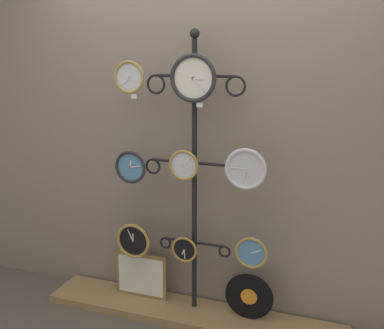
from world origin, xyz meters
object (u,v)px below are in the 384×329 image
at_px(vinyl_record, 249,297).
at_px(clock_middle_left, 131,167).
at_px(clock_top_center, 193,78).
at_px(picture_frame, 141,275).
at_px(clock_top_left, 129,77).
at_px(clock_bottom_right, 251,253).
at_px(clock_bottom_center, 185,249).
at_px(clock_middle_center, 184,165).
at_px(clock_middle_right, 246,169).
at_px(display_stand, 194,232).
at_px(clock_bottom_left, 133,241).

bearing_deg(vinyl_record, clock_middle_left, -174.98).
distance_m(clock_top_center, picture_frame, 1.56).
bearing_deg(vinyl_record, clock_top_left, -175.29).
bearing_deg(clock_bottom_right, clock_bottom_center, 176.65).
height_order(clock_top_center, clock_middle_center, clock_top_center).
bearing_deg(clock_bottom_right, clock_middle_center, 177.48).
relative_size(clock_top_left, clock_top_center, 0.71).
bearing_deg(picture_frame, clock_middle_right, -7.79).
bearing_deg(clock_middle_right, clock_top_left, 178.87).
xyz_separation_m(display_stand, vinyl_record, (0.41, -0.03, -0.42)).
bearing_deg(clock_middle_center, clock_bottom_right, -2.52).
xyz_separation_m(clock_middle_right, picture_frame, (-0.81, 0.11, -0.93)).
height_order(clock_top_center, vinyl_record, clock_top_center).
relative_size(clock_top_center, clock_middle_right, 1.15).
bearing_deg(clock_middle_right, clock_middle_center, 175.35).
bearing_deg(clock_middle_left, clock_bottom_left, 15.91).
distance_m(clock_top_center, clock_bottom_left, 1.25).
bearing_deg(display_stand, vinyl_record, -3.94).
height_order(display_stand, clock_bottom_right, display_stand).
xyz_separation_m(display_stand, clock_bottom_right, (0.43, -0.10, -0.05)).
bearing_deg(clock_top_center, clock_top_left, -179.09).
xyz_separation_m(clock_top_left, vinyl_record, (0.84, 0.07, -1.49)).
distance_m(clock_bottom_center, picture_frame, 0.49).
distance_m(clock_top_center, clock_middle_left, 0.77).
height_order(display_stand, clock_middle_right, display_stand).
bearing_deg(picture_frame, display_stand, 0.30).
bearing_deg(clock_bottom_right, clock_middle_left, -179.78).
height_order(display_stand, clock_middle_left, display_stand).
xyz_separation_m(clock_bottom_left, picture_frame, (0.00, 0.10, -0.32)).
relative_size(display_stand, clock_middle_center, 9.59).
bearing_deg(clock_bottom_left, clock_bottom_right, 0.19).
xyz_separation_m(display_stand, clock_top_center, (0.02, -0.09, 1.07)).
xyz_separation_m(clock_middle_left, vinyl_record, (0.85, 0.07, -0.87)).
bearing_deg(clock_middle_center, clock_top_left, -177.10).
xyz_separation_m(clock_top_left, picture_frame, (-0.00, 0.09, -1.49)).
bearing_deg(picture_frame, clock_bottom_left, -92.07).
relative_size(clock_bottom_center, picture_frame, 0.46).
bearing_deg(vinyl_record, clock_bottom_left, -175.00).
xyz_separation_m(clock_top_center, clock_middle_left, (-0.46, -0.01, -0.61)).
bearing_deg(display_stand, clock_middle_center, -121.18).
relative_size(clock_middle_center, picture_frame, 0.51).
distance_m(clock_middle_left, clock_bottom_center, 0.69).
bearing_deg(clock_middle_left, vinyl_record, 5.02).
relative_size(clock_middle_right, clock_bottom_right, 1.22).
distance_m(clock_middle_left, clock_middle_center, 0.39).
distance_m(clock_top_center, clock_bottom_center, 1.19).
relative_size(clock_middle_right, picture_frame, 0.66).
bearing_deg(clock_middle_center, clock_middle_left, -176.36).
distance_m(clock_middle_left, clock_middle_right, 0.82).
bearing_deg(clock_bottom_center, clock_middle_left, -175.32).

